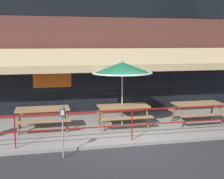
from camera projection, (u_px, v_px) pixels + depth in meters
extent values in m
plane|color=#2D2D30|center=(135.00, 146.00, 9.36)|extent=(120.00, 120.00, 0.00)
cube|color=gray|center=(119.00, 127.00, 11.28)|extent=(15.00, 4.00, 0.10)
cube|color=brown|center=(106.00, 36.00, 12.95)|extent=(15.00, 0.50, 6.70)
cube|color=black|center=(107.00, 84.00, 13.00)|extent=(12.00, 0.02, 2.30)
cube|color=orange|center=(52.00, 79.00, 12.44)|extent=(1.50, 0.02, 0.70)
cube|color=tan|center=(110.00, 57.00, 12.31)|extent=(13.80, 0.92, 0.70)
cube|color=tan|center=(113.00, 69.00, 11.88)|extent=(13.80, 0.08, 0.28)
cylinder|color=maroon|center=(15.00, 132.00, 8.80)|extent=(0.04, 0.04, 0.95)
cylinder|color=maroon|center=(132.00, 125.00, 9.56)|extent=(0.04, 0.04, 0.95)
cube|color=maroon|center=(132.00, 110.00, 9.49)|extent=(13.80, 0.04, 0.04)
cube|color=maroon|center=(132.00, 125.00, 9.56)|extent=(13.80, 0.03, 0.03)
cube|color=#997047|center=(43.00, 109.00, 10.64)|extent=(1.80, 0.80, 0.05)
cube|color=#997047|center=(43.00, 122.00, 10.12)|extent=(1.80, 0.26, 0.04)
cube|color=#997047|center=(43.00, 114.00, 11.24)|extent=(1.80, 0.26, 0.04)
cylinder|color=brown|center=(67.00, 120.00, 10.56)|extent=(0.07, 0.30, 0.73)
cylinder|color=brown|center=(66.00, 116.00, 11.17)|extent=(0.07, 0.30, 0.73)
cylinder|color=brown|center=(18.00, 123.00, 10.21)|extent=(0.07, 0.30, 0.73)
cylinder|color=brown|center=(19.00, 118.00, 10.82)|extent=(0.07, 0.30, 0.73)
cube|color=#997047|center=(123.00, 106.00, 11.10)|extent=(1.80, 0.80, 0.05)
cube|color=#997047|center=(128.00, 118.00, 10.59)|extent=(1.80, 0.26, 0.04)
cube|color=#997047|center=(119.00, 111.00, 11.70)|extent=(1.80, 0.26, 0.04)
cylinder|color=brown|center=(147.00, 117.00, 11.02)|extent=(0.07, 0.30, 0.73)
cylinder|color=brown|center=(142.00, 113.00, 11.64)|extent=(0.07, 0.30, 0.73)
cylinder|color=brown|center=(103.00, 120.00, 10.67)|extent=(0.07, 0.30, 0.73)
cylinder|color=brown|center=(100.00, 115.00, 11.29)|extent=(0.07, 0.30, 0.73)
cube|color=#997047|center=(197.00, 104.00, 11.57)|extent=(1.80, 0.80, 0.05)
cube|color=#997047|center=(205.00, 115.00, 11.05)|extent=(1.80, 0.26, 0.04)
cube|color=#997047|center=(190.00, 108.00, 12.17)|extent=(1.80, 0.26, 0.04)
cylinder|color=brown|center=(221.00, 114.00, 11.49)|extent=(0.07, 0.30, 0.73)
cylinder|color=brown|center=(212.00, 110.00, 12.11)|extent=(0.07, 0.30, 0.73)
cylinder|color=brown|center=(181.00, 116.00, 11.14)|extent=(0.07, 0.30, 0.73)
cylinder|color=brown|center=(174.00, 112.00, 11.76)|extent=(0.07, 0.30, 0.73)
cylinder|color=#B7B2A8|center=(122.00, 94.00, 11.20)|extent=(0.04, 0.04, 2.30)
cone|color=#1E6B47|center=(122.00, 68.00, 11.06)|extent=(2.10, 2.11, 0.43)
cylinder|color=white|center=(122.00, 73.00, 11.09)|extent=(2.14, 2.14, 0.07)
sphere|color=#B7B2A8|center=(122.00, 61.00, 11.02)|extent=(0.07, 0.07, 0.07)
cylinder|color=gray|center=(63.00, 137.00, 8.33)|extent=(0.04, 0.04, 1.15)
cylinder|color=#4C4C51|center=(62.00, 113.00, 8.23)|extent=(0.15, 0.15, 0.20)
sphere|color=#4C4C51|center=(62.00, 109.00, 8.22)|extent=(0.14, 0.14, 0.14)
cube|color=silver|center=(63.00, 113.00, 8.15)|extent=(0.08, 0.01, 0.13)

